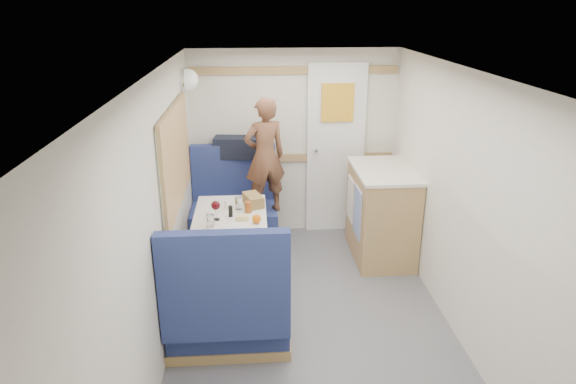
{
  "coord_description": "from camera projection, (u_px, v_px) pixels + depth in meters",
  "views": [
    {
      "loc": [
        -0.44,
        -3.09,
        2.43
      ],
      "look_at": [
        -0.16,
        0.9,
        0.95
      ],
      "focal_mm": 32.0,
      "sensor_mm": 36.0,
      "label": 1
    }
  ],
  "objects": [
    {
      "name": "floor",
      "position": [
        318.0,
        355.0,
        3.77
      ],
      "size": [
        4.5,
        4.5,
        0.0
      ],
      "primitive_type": "plane",
      "color": "#515156",
      "rests_on": "ground"
    },
    {
      "name": "ceiling",
      "position": [
        325.0,
        79.0,
        3.07
      ],
      "size": [
        4.5,
        4.5,
        0.0
      ],
      "primitive_type": "plane",
      "rotation": [
        3.14,
        0.0,
        0.0
      ],
      "color": "silver",
      "rests_on": "wall_back"
    },
    {
      "name": "wall_back",
      "position": [
        294.0,
        144.0,
        5.52
      ],
      "size": [
        2.2,
        0.02,
        2.0
      ],
      "primitive_type": "cube",
      "color": "silver",
      "rests_on": "floor"
    },
    {
      "name": "wall_left",
      "position": [
        154.0,
        236.0,
        3.35
      ],
      "size": [
        0.02,
        4.5,
        2.0
      ],
      "primitive_type": "cube",
      "color": "silver",
      "rests_on": "floor"
    },
    {
      "name": "wall_right",
      "position": [
        481.0,
        226.0,
        3.49
      ],
      "size": [
        0.02,
        4.5,
        2.0
      ],
      "primitive_type": "cube",
      "color": "silver",
      "rests_on": "floor"
    },
    {
      "name": "oak_trim_low",
      "position": [
        294.0,
        158.0,
        5.56
      ],
      "size": [
        2.15,
        0.02,
        0.08
      ],
      "primitive_type": "cube",
      "color": "#A47B4A",
      "rests_on": "wall_back"
    },
    {
      "name": "oak_trim_high",
      "position": [
        294.0,
        70.0,
        5.23
      ],
      "size": [
        2.15,
        0.02,
        0.08
      ],
      "primitive_type": "cube",
      "color": "#A47B4A",
      "rests_on": "wall_back"
    },
    {
      "name": "side_window",
      "position": [
        175.0,
        156.0,
        4.2
      ],
      "size": [
        0.04,
        1.3,
        0.72
      ],
      "primitive_type": "cube",
      "color": "#9EA98F",
      "rests_on": "wall_left"
    },
    {
      "name": "rear_door",
      "position": [
        336.0,
        146.0,
        5.53
      ],
      "size": [
        0.62,
        0.12,
        1.86
      ],
      "color": "white",
      "rests_on": "wall_back"
    },
    {
      "name": "dinette_table",
      "position": [
        231.0,
        231.0,
        4.46
      ],
      "size": [
        0.62,
        0.92,
        0.72
      ],
      "color": "white",
      "rests_on": "floor"
    },
    {
      "name": "bench_far",
      "position": [
        235.0,
        219.0,
        5.36
      ],
      "size": [
        0.9,
        0.59,
        1.05
      ],
      "color": "navy",
      "rests_on": "floor"
    },
    {
      "name": "bench_near",
      "position": [
        228.0,
        313.0,
        3.75
      ],
      "size": [
        0.9,
        0.59,
        1.05
      ],
      "color": "navy",
      "rests_on": "floor"
    },
    {
      "name": "ledge",
      "position": [
        233.0,
        159.0,
        5.4
      ],
      "size": [
        0.9,
        0.14,
        0.04
      ],
      "primitive_type": "cube",
      "color": "#A47B4A",
      "rests_on": "bench_far"
    },
    {
      "name": "dome_light",
      "position": [
        187.0,
        79.0,
        4.82
      ],
      "size": [
        0.2,
        0.2,
        0.2
      ],
      "primitive_type": "sphere",
      "color": "white",
      "rests_on": "wall_left"
    },
    {
      "name": "galley_counter",
      "position": [
        381.0,
        212.0,
        5.11
      ],
      "size": [
        0.57,
        0.92,
        0.92
      ],
      "color": "#A47B4A",
      "rests_on": "floor"
    },
    {
      "name": "person",
      "position": [
        265.0,
        156.0,
        4.99
      ],
      "size": [
        0.49,
        0.4,
        1.15
      ],
      "primitive_type": "imported",
      "rotation": [
        0.0,
        0.0,
        3.47
      ],
      "color": "brown",
      "rests_on": "bench_far"
    },
    {
      "name": "duffel_bag",
      "position": [
        236.0,
        147.0,
        5.36
      ],
      "size": [
        0.48,
        0.27,
        0.22
      ],
      "primitive_type": "cube",
      "rotation": [
        0.0,
        0.0,
        -0.12
      ],
      "color": "black",
      "rests_on": "ledge"
    },
    {
      "name": "tray",
      "position": [
        243.0,
        227.0,
        4.15
      ],
      "size": [
        0.31,
        0.36,
        0.02
      ],
      "primitive_type": "cube",
      "rotation": [
        0.0,
        0.0,
        -0.22
      ],
      "color": "white",
      "rests_on": "dinette_table"
    },
    {
      "name": "orange_fruit",
      "position": [
        257.0,
        219.0,
        4.18
      ],
      "size": [
        0.07,
        0.07,
        0.07
      ],
      "primitive_type": "sphere",
      "color": "#EA5E0A",
      "rests_on": "tray"
    },
    {
      "name": "cheese_block",
      "position": [
        242.0,
        218.0,
        4.25
      ],
      "size": [
        0.11,
        0.07,
        0.04
      ],
      "primitive_type": "cube",
      "rotation": [
        0.0,
        0.0,
        -0.07
      ],
      "color": "#DFC880",
      "rests_on": "tray"
    },
    {
      "name": "wine_glass",
      "position": [
        216.0,
        206.0,
        4.26
      ],
      "size": [
        0.08,
        0.08,
        0.17
      ],
      "color": "white",
      "rests_on": "dinette_table"
    },
    {
      "name": "tumbler_left",
      "position": [
        210.0,
        221.0,
        4.15
      ],
      "size": [
        0.07,
        0.07,
        0.11
      ],
      "primitive_type": "cylinder",
      "color": "white",
      "rests_on": "dinette_table"
    },
    {
      "name": "tumbler_right",
      "position": [
        239.0,
        203.0,
        4.5
      ],
      "size": [
        0.07,
        0.07,
        0.11
      ],
      "primitive_type": "cylinder",
      "color": "white",
      "rests_on": "dinette_table"
    },
    {
      "name": "beer_glass",
      "position": [
        248.0,
        207.0,
        4.44
      ],
      "size": [
        0.06,
        0.06,
        0.1
      ],
      "primitive_type": "cylinder",
      "color": "#8F4414",
      "rests_on": "dinette_table"
    },
    {
      "name": "pepper_grinder",
      "position": [
        231.0,
        211.0,
        4.35
      ],
      "size": [
        0.04,
        0.04,
        0.1
      ],
      "primitive_type": "cylinder",
      "color": "black",
      "rests_on": "dinette_table"
    },
    {
      "name": "salt_grinder",
      "position": [
        226.0,
        205.0,
        4.5
      ],
      "size": [
        0.03,
        0.03,
        0.08
      ],
      "primitive_type": "cylinder",
      "color": "white",
      "rests_on": "dinette_table"
    },
    {
      "name": "bread_loaf",
      "position": [
        253.0,
        200.0,
        4.59
      ],
      "size": [
        0.2,
        0.27,
        0.1
      ],
      "primitive_type": "cube",
      "rotation": [
        0.0,
        0.0,
        0.33
      ],
      "color": "brown",
      "rests_on": "dinette_table"
    }
  ]
}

